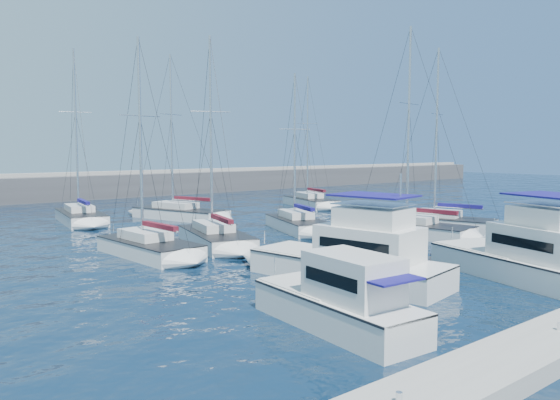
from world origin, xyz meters
TOP-DOWN VIEW (x-y plane):
  - ground at (0.00, 0.00)m, footprint 220.00×220.00m
  - breakwater at (0.00, 52.00)m, footprint 160.00×6.00m
  - dock_cleat_far_port at (-16.00, -11.00)m, footprint 0.16×0.16m
  - dock_cleat_near_port at (-8.00, -11.00)m, footprint 0.16×0.16m
  - motor_yacht_port_outer at (-12.14, -5.30)m, footprint 2.92×7.29m
  - motor_yacht_port_inner at (-6.69, -0.83)m, footprint 5.13×10.33m
  - motor_yacht_stbd_inner at (0.31, -5.94)m, footprint 5.97×9.99m
  - motor_yacht_stbd_outer at (7.48, -3.86)m, footprint 2.77×6.80m
  - sailboat_mid_a at (-11.59, 11.41)m, footprint 3.67×7.87m
  - sailboat_mid_b at (-6.61, 11.90)m, footprint 4.99×8.58m
  - sailboat_mid_c at (2.04, 13.59)m, footprint 5.38×8.28m
  - sailboat_mid_d at (6.99, 6.05)m, footprint 4.39×8.47m
  - sailboat_mid_e at (11.62, 6.90)m, footprint 5.04×8.21m
  - sailboat_back_a at (-9.73, 28.88)m, footprint 4.26×8.83m
  - sailboat_back_b at (-1.72, 25.82)m, footprint 6.00×9.81m
  - sailboat_back_c at (14.82, 26.34)m, footprint 5.14×8.88m

SIDE VIEW (x-z plane):
  - ground at x=0.00m, z-range 0.00..0.00m
  - sailboat_mid_c at x=2.04m, z-range -5.80..6.81m
  - sailboat_mid_a at x=-11.59m, z-range -6.16..7.18m
  - sailboat_back_b at x=-1.72m, z-range -7.12..8.15m
  - sailboat_mid_b at x=-6.61m, z-range -6.56..7.59m
  - sailboat_back_c at x=14.82m, z-range -6.84..7.88m
  - sailboat_back_a at x=-9.73m, z-range -7.15..8.20m
  - sailboat_mid_e at x=11.62m, z-range -6.80..7.86m
  - sailboat_mid_d at x=6.99m, z-range -7.25..8.31m
  - dock_cleat_far_port at x=-16.00m, z-range 0.60..0.85m
  - dock_cleat_near_port at x=-8.00m, z-range 0.60..0.85m
  - motor_yacht_port_outer at x=-12.14m, z-range -0.66..2.54m
  - motor_yacht_stbd_outer at x=7.48m, z-range -0.66..2.54m
  - breakwater at x=0.00m, z-range -1.17..3.28m
  - motor_yacht_port_inner at x=-6.69m, z-range -1.21..3.48m
  - motor_yacht_stbd_inner at x=0.31m, z-range -1.21..3.48m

